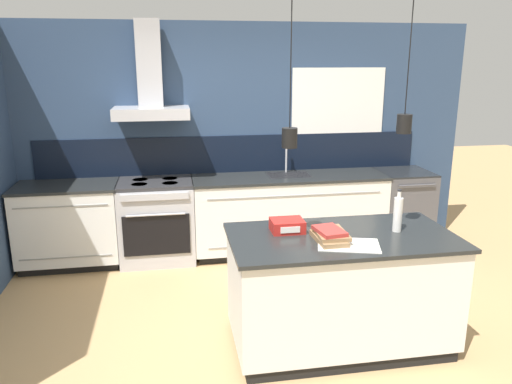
# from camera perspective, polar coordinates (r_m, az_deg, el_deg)

# --- Properties ---
(ground_plane) EXTENTS (16.00, 16.00, 0.00)m
(ground_plane) POSITION_cam_1_polar(r_m,az_deg,el_deg) (4.36, 1.07, -15.32)
(ground_plane) COLOR tan
(ground_plane) RESTS_ON ground
(wall_back) EXTENTS (5.60, 2.43, 2.60)m
(wall_back) POSITION_cam_1_polar(r_m,az_deg,el_deg) (5.79, -3.15, 6.59)
(wall_back) COLOR navy
(wall_back) RESTS_ON ground_plane
(counter_run_left) EXTENTS (1.07, 0.64, 0.91)m
(counter_run_left) POSITION_cam_1_polar(r_m,az_deg,el_deg) (5.77, -20.55, -3.54)
(counter_run_left) COLOR black
(counter_run_left) RESTS_ON ground_plane
(counter_run_sink) EXTENTS (2.22, 0.64, 1.30)m
(counter_run_sink) POSITION_cam_1_polar(r_m,az_deg,el_deg) (5.81, 3.78, -2.44)
(counter_run_sink) COLOR black
(counter_run_sink) RESTS_ON ground_plane
(oven_range) EXTENTS (0.81, 0.66, 0.91)m
(oven_range) POSITION_cam_1_polar(r_m,az_deg,el_deg) (5.66, -11.24, -3.26)
(oven_range) COLOR #B5B5BA
(oven_range) RESTS_ON ground_plane
(dishwasher) EXTENTS (0.59, 0.65, 0.91)m
(dishwasher) POSITION_cam_1_polar(r_m,az_deg,el_deg) (6.28, 16.32, -1.75)
(dishwasher) COLOR #4C4C51
(dishwasher) RESTS_ON ground_plane
(kitchen_island) EXTENTS (1.71, 0.91, 0.91)m
(kitchen_island) POSITION_cam_1_polar(r_m,az_deg,el_deg) (4.01, 9.58, -10.97)
(kitchen_island) COLOR black
(kitchen_island) RESTS_ON ground_plane
(bottle_on_island) EXTENTS (0.07, 0.07, 0.33)m
(bottle_on_island) POSITION_cam_1_polar(r_m,az_deg,el_deg) (3.97, 15.90, -2.40)
(bottle_on_island) COLOR silver
(bottle_on_island) RESTS_ON kitchen_island
(book_stack) EXTENTS (0.24, 0.36, 0.09)m
(book_stack) POSITION_cam_1_polar(r_m,az_deg,el_deg) (3.69, 8.42, -4.89)
(book_stack) COLOR olive
(book_stack) RESTS_ON kitchen_island
(red_supply_box) EXTENTS (0.25, 0.21, 0.09)m
(red_supply_box) POSITION_cam_1_polar(r_m,az_deg,el_deg) (3.86, 3.58, -3.84)
(red_supply_box) COLOR red
(red_supply_box) RESTS_ON kitchen_island
(paper_pile) EXTENTS (0.50, 0.40, 0.01)m
(paper_pile) POSITION_cam_1_polar(r_m,az_deg,el_deg) (3.64, 10.53, -5.96)
(paper_pile) COLOR silver
(paper_pile) RESTS_ON kitchen_island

